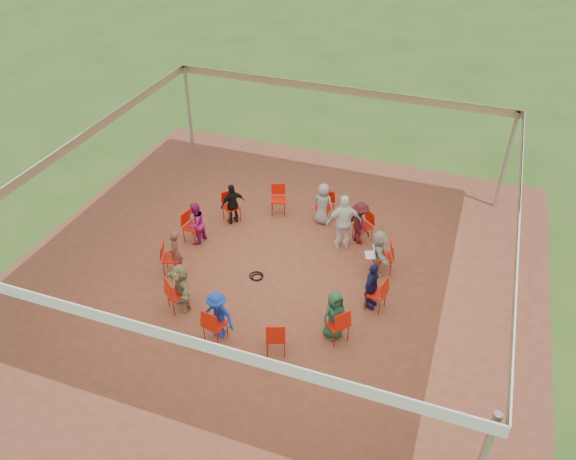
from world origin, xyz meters
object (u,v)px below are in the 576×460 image
(person_seated_8, at_px, (334,315))
(chair_3, at_px, (278,200))
(chair_9, at_px, (276,336))
(cable_coil, at_px, (257,276))
(chair_7, at_px, (177,294))
(chair_10, at_px, (337,324))
(person_seated_9, at_px, (372,286))
(person_seated_2, at_px, (323,204))
(person_seated_6, at_px, (181,287))
(person_seated_0, at_px, (379,252))
(person_seated_4, at_px, (196,223))
(person_seated_5, at_px, (175,253))
(laptop, at_px, (372,253))
(chair_8, at_px, (215,324))
(person_seated_7, at_px, (218,315))
(chair_4, at_px, (231,207))
(person_seated_1, at_px, (360,223))
(person_seated_3, at_px, (233,204))
(chair_5, at_px, (193,227))
(chair_1, at_px, (363,227))
(standing_person, at_px, (344,222))
(chair_2, at_px, (325,207))
(chair_11, at_px, (376,293))
(chair_0, at_px, (383,257))
(chair_6, at_px, (171,258))

(person_seated_8, bearing_deg, chair_3, 74.64)
(chair_9, relative_size, cable_coil, 2.16)
(chair_7, bearing_deg, chair_10, 45.00)
(chair_10, xyz_separation_m, person_seated_8, (-0.09, 0.08, 0.17))
(chair_3, distance_m, person_seated_9, 4.47)
(chair_7, height_order, person_seated_2, person_seated_2)
(chair_10, height_order, person_seated_6, person_seated_6)
(person_seated_0, distance_m, person_seated_4, 4.86)
(person_seated_5, relative_size, laptop, 3.07)
(chair_8, xyz_separation_m, person_seated_4, (-2.03, 3.03, 0.17))
(person_seated_7, relative_size, laptop, 3.07)
(chair_4, distance_m, person_seated_1, 3.65)
(chair_8, distance_m, chair_10, 2.64)
(person_seated_2, bearing_deg, person_seated_7, 90.00)
(person_seated_0, xyz_separation_m, cable_coil, (-2.78, -1.24, -0.60))
(person_seated_1, bearing_deg, person_seated_3, 45.00)
(chair_5, relative_size, person_seated_0, 0.73)
(chair_1, distance_m, chair_3, 2.64)
(chair_5, bearing_deg, person_seated_0, 104.64)
(standing_person, bearing_deg, person_seated_9, 93.62)
(chair_3, xyz_separation_m, chair_9, (1.81, -4.95, 0.00))
(person_seated_2, relative_size, person_seated_5, 1.00)
(chair_7, height_order, person_seated_7, person_seated_7)
(chair_2, distance_m, chair_11, 3.73)
(chair_9, xyz_separation_m, person_seated_9, (1.57, 2.04, 0.17))
(chair_1, relative_size, person_seated_0, 0.73)
(person_seated_0, bearing_deg, person_seated_2, 30.00)
(chair_3, distance_m, chair_5, 2.64)
(chair_5, height_order, person_seated_5, person_seated_5)
(chair_1, bearing_deg, person_seated_0, 160.04)
(person_seated_1, xyz_separation_m, laptop, (0.60, -1.12, -0.03))
(chair_7, bearing_deg, laptop, 75.86)
(chair_1, bearing_deg, chair_0, 165.00)
(chair_10, bearing_deg, standing_person, 52.99)
(person_seated_9, bearing_deg, laptop, 21.98)
(chair_9, height_order, chair_10, same)
(person_seated_1, distance_m, person_seated_5, 4.86)
(chair_2, height_order, person_seated_5, person_seated_5)
(person_seated_4, bearing_deg, person_seated_5, 15.00)
(chair_0, height_order, person_seated_9, person_seated_9)
(chair_3, bearing_deg, person_seated_1, 147.69)
(chair_6, height_order, chair_8, same)
(chair_7, distance_m, cable_coil, 2.13)
(person_seated_0, relative_size, standing_person, 0.78)
(chair_9, bearing_deg, chair_0, 45.00)
(chair_8, xyz_separation_m, person_seated_5, (-1.91, 1.73, 0.17))
(person_seated_6, bearing_deg, chair_6, 169.96)
(laptop, bearing_deg, person_seated_3, 58.91)
(chair_4, relative_size, laptop, 2.24)
(standing_person, bearing_deg, person_seated_2, -75.16)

